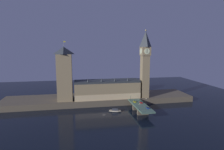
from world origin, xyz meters
name	(u,v)px	position (x,y,z in m)	size (l,w,h in m)	color
ground_plane	(104,112)	(0.00, 0.00, 0.00)	(400.00, 400.00, 0.00)	black
embankment	(99,99)	(0.00, 39.00, 3.29)	(220.00, 42.00, 6.58)	brown
parliament_hall	(107,89)	(8.01, 30.83, 16.91)	(74.00, 20.99, 24.85)	#8E7A56
clock_tower	(145,62)	(51.45, 25.84, 47.80)	(10.74, 10.85, 77.80)	#8E7A56
victoria_tower	(65,74)	(-39.07, 29.48, 36.14)	(16.28, 16.28, 64.83)	#8E7A56
bridge	(140,107)	(36.06, -5.00, 5.47)	(12.77, 46.00, 7.43)	#476656
car_northbound_lead	(135,102)	(33.25, 5.07, 8.07)	(2.05, 4.68, 1.38)	yellow
car_southbound_lead	(147,108)	(38.87, -17.24, 8.10)	(2.01, 4.59, 1.43)	navy
car_southbound_trail	(141,102)	(38.87, 0.76, 8.12)	(1.93, 4.59, 1.48)	red
pedestrian_far_rail	(133,102)	(30.44, 2.06, 8.31)	(0.38, 0.38, 1.67)	black
street_lamp_near	(139,106)	(30.04, -19.72, 11.18)	(1.34, 0.60, 5.98)	#2D3333
street_lamp_mid	(146,101)	(42.08, -5.00, 11.46)	(1.34, 0.60, 6.44)	#2D3333
street_lamp_far	(131,97)	(30.04, 9.72, 11.75)	(1.34, 0.60, 6.92)	#2D3333
boat_upstream	(115,111)	(11.22, -0.15, 1.19)	(13.42, 7.69, 3.25)	#B2A893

